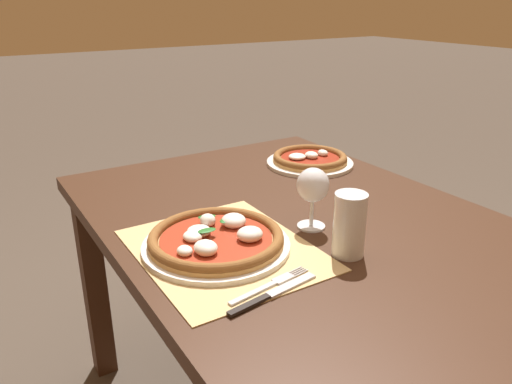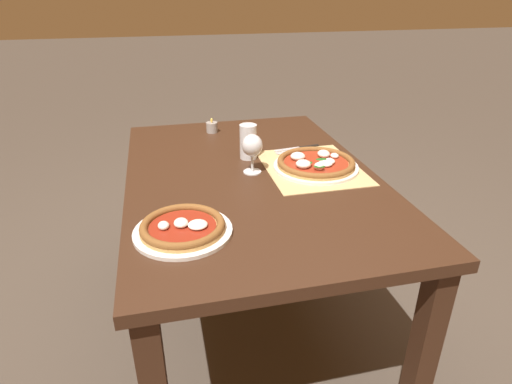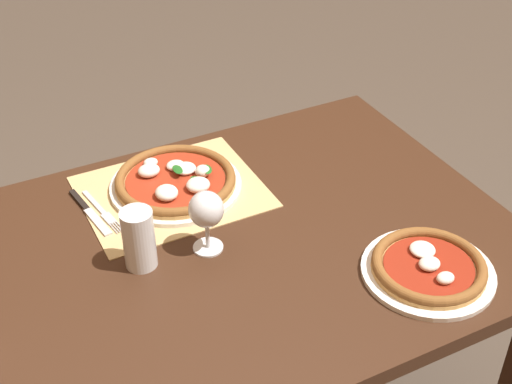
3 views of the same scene
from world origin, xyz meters
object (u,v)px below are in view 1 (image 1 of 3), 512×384
(pizza_far, at_px, (310,159))
(fork, at_px, (270,285))
(pizza_near, at_px, (216,239))
(knife, at_px, (273,293))
(pint_glass, at_px, (349,226))
(wine_glass, at_px, (313,188))

(pizza_far, height_order, fork, pizza_far)
(pizza_far, bearing_deg, pizza_near, -56.07)
(pizza_near, distance_m, fork, 0.20)
(fork, xyz_separation_m, knife, (0.03, -0.01, 0.00))
(pizza_near, distance_m, knife, 0.23)
(pizza_near, height_order, fork, pizza_near)
(knife, bearing_deg, pizza_near, -179.19)
(pint_glass, height_order, knife, pint_glass)
(pint_glass, distance_m, knife, 0.25)
(fork, bearing_deg, wine_glass, 126.53)
(pizza_far, height_order, knife, pizza_far)
(pizza_near, xyz_separation_m, fork, (0.20, 0.01, -0.02))
(pizza_far, bearing_deg, pint_glass, -30.00)
(wine_glass, relative_size, pint_glass, 1.07)
(pint_glass, bearing_deg, fork, -84.06)
(pizza_near, height_order, knife, pizza_near)
(wine_glass, xyz_separation_m, knife, (0.21, -0.25, -0.10))
(pint_glass, bearing_deg, pizza_far, 150.00)
(pizza_far, bearing_deg, wine_glass, -37.16)
(knife, bearing_deg, pint_glass, 102.47)
(wine_glass, bearing_deg, fork, -53.47)
(wine_glass, bearing_deg, knife, -50.59)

